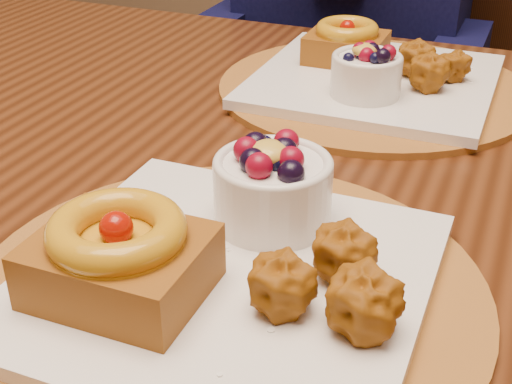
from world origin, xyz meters
TOP-DOWN VIEW (x-y plane):
  - dining_table at (0.11, 0.08)m, footprint 1.60×0.90m
  - place_setting_near at (0.11, -0.14)m, footprint 0.38×0.38m
  - place_setting_far at (0.11, 0.29)m, footprint 0.38×0.38m
  - chair_far at (0.07, 0.71)m, footprint 0.48×0.48m

SIDE VIEW (x-z plane):
  - chair_far at x=0.07m, z-range 0.04..0.86m
  - dining_table at x=0.11m, z-range 0.30..1.06m
  - place_setting_far at x=0.11m, z-range 0.74..0.82m
  - place_setting_near at x=0.11m, z-range 0.74..0.83m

